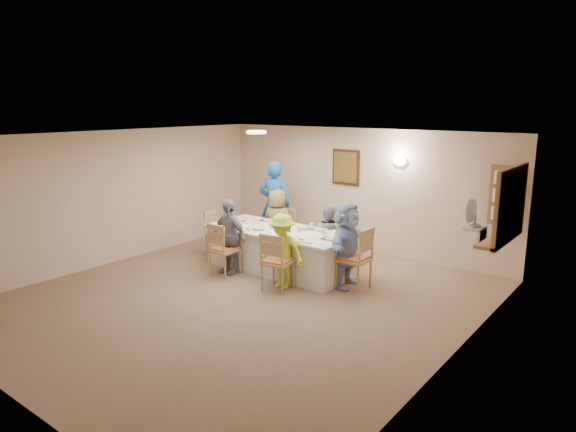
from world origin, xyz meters
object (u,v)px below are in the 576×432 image
Objects in this scene: serving_hatch at (511,205)px; chair_back_left at (281,232)px; chair_right_end at (354,258)px; diner_back_right at (328,236)px; dining_table at (280,250)px; diner_front_left at (229,237)px; caregiver at (275,204)px; chair_front_left at (225,249)px; chair_left_end at (219,233)px; diner_front_right at (282,251)px; diner_back_left at (277,223)px; chair_front_right at (278,261)px; chair_back_right at (332,240)px; desk_fan at (473,216)px; diner_right_end at (347,244)px; condiment_ketchup at (280,223)px.

chair_back_left is at bearing -178.16° from serving_hatch.
chair_right_end is 0.88× the size of diner_back_right.
diner_front_left is at bearing -131.42° from dining_table.
caregiver is (-1.05, 1.15, 0.53)m from dining_table.
diner_back_right reaches higher than chair_front_left.
diner_front_right is at bearing -115.61° from chair_left_end.
dining_table is at bearing -165.61° from serving_hatch.
diner_back_left is (-2.15, 0.68, 0.15)m from chair_right_end.
chair_front_right is 2.29m from chair_left_end.
chair_right_end is at bearing 134.02° from caregiver.
chair_left_end is (-0.95, -0.80, -0.01)m from chair_back_left.
diner_back_right is at bearing -175.19° from serving_hatch.
diner_back_left reaches higher than chair_left_end.
chair_back_right is 0.94× the size of chair_right_end.
caregiver reaches higher than diner_back_left.
chair_front_right reaches higher than chair_back_left.
desk_fan is 3.10m from diner_front_right.
dining_table is at bearing -47.79° from chair_back_left.
chair_right_end is at bearing -149.19° from chair_front_right.
diner_back_right is 0.94× the size of diner_front_right.
diner_back_left reaches higher than chair_right_end.
desk_fan reaches higher than diner_back_right.
chair_back_right is at bearing -130.47° from chair_right_end.
diner_back_right is 1.36m from diner_front_right.
desk_fan is 3.36m from chair_back_right.
serving_hatch is at bearing 14.39° from dining_table.
caregiver is at bearing 147.46° from chair_back_left.
desk_fan reaches higher than diner_front_right.
serving_hatch is 1.12× the size of diner_front_left.
chair_front_right is 0.67× the size of diner_right_end.
desk_fan is at bearing 6.54° from diner_front_left.
serving_hatch is at bearing 13.51° from condiment_ketchup.
dining_table is 0.95m from diner_back_left.
chair_back_right is at bearing -90.39° from diner_back_right.
chair_left_end is at bearing -178.04° from condiment_ketchup.
diner_right_end is at bearing -144.99° from chair_front_right.
dining_table is 2.35× the size of diner_back_right.
chair_left_end is 0.77× the size of diner_back_right.
diner_right_end is at bearing -51.97° from chair_back_right.
condiment_ketchup is at bearing -137.79° from chair_back_right.
diner_back_right is (2.15, 0.68, 0.13)m from chair_left_end.
diner_back_right is 5.57× the size of condiment_ketchup.
diner_front_right is at bearing -97.68° from chair_back_right.
chair_front_left is at bearing -123.78° from condiment_ketchup.
diner_right_end is at bearing 168.98° from desk_fan.
chair_front_right is 1.48m from diner_back_right.
chair_back_left is at bearing 163.67° from desk_fan.
chair_front_right is at bearing -50.27° from chair_right_end.
dining_table is 2.05× the size of diner_back_left.
caregiver is (-1.65, 0.47, 0.33)m from diner_back_right.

